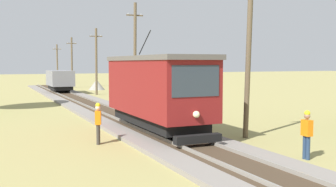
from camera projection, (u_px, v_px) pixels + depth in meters
red_tram at (157, 90)px, 19.44m from camera, size 2.60×8.54×4.79m
freight_car at (60, 80)px, 45.28m from camera, size 2.40×5.20×2.31m
utility_pole_near_tram at (248, 55)px, 18.27m from camera, size 1.40×0.53×7.45m
utility_pole_mid at (135, 54)px, 32.22m from camera, size 1.40×0.50×8.27m
utility_pole_far at (96, 61)px, 43.66m from camera, size 1.40×0.38×7.24m
utility_pole_distant at (72, 62)px, 56.24m from camera, size 1.40×0.34×7.06m
utility_pole_horizon at (57, 63)px, 67.94m from camera, size 1.40×0.45×6.63m
gravel_pile at (97, 85)px, 51.92m from camera, size 2.08×2.08×1.34m
track_worker at (307, 132)px, 14.42m from camera, size 0.25×0.38×1.78m
second_worker at (98, 121)px, 17.12m from camera, size 0.35×0.44×1.78m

